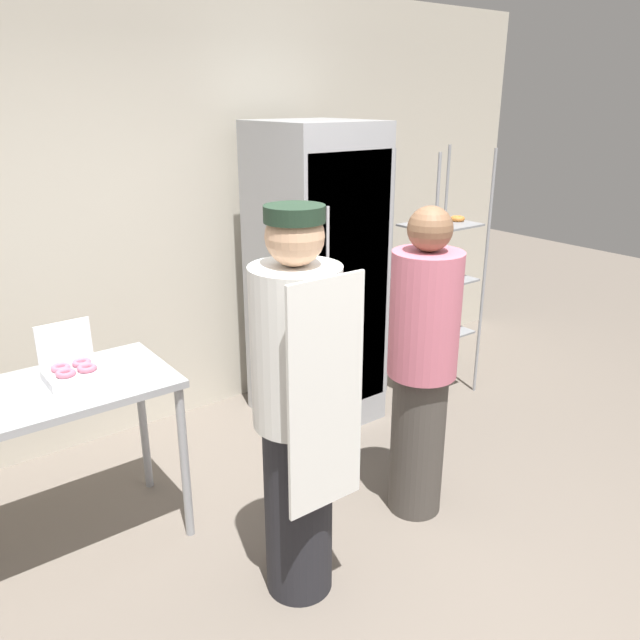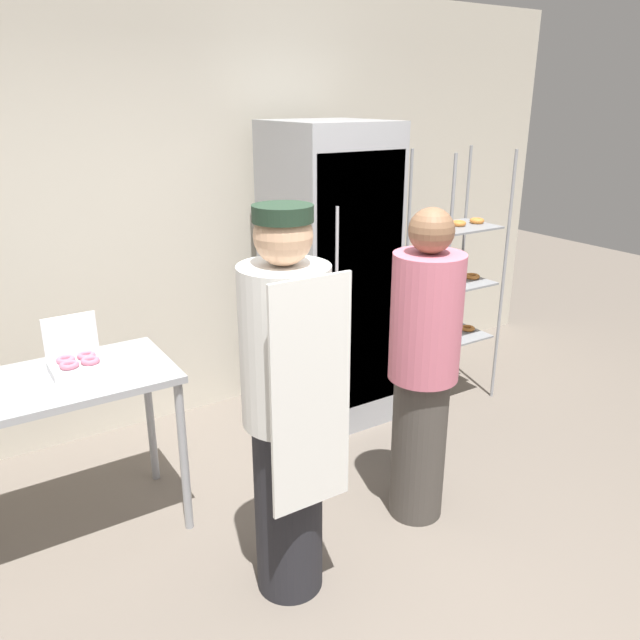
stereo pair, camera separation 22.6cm
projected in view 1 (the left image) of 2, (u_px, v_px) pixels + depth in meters
The scene contains 8 objects.
ground_plane at pixel (414, 594), 2.83m from camera, with size 14.00×14.00×0.00m, color #6B6056.
back_wall at pixel (174, 214), 4.08m from camera, with size 6.40×0.12×2.82m, color beige.
refrigerator at pixel (316, 278), 4.14m from camera, with size 0.69×0.75×2.00m.
baking_rack at pixel (437, 277), 4.49m from camera, with size 0.57×0.43×1.81m.
prep_counter at pixel (51, 411), 2.87m from camera, with size 1.11×0.61×0.88m.
donut_box at pixel (73, 370), 2.92m from camera, with size 0.26×0.22×0.26m.
person_baker at pixel (298, 408), 2.58m from camera, with size 0.37×0.39×1.75m.
person_customer at pixel (422, 366), 3.16m from camera, with size 0.35×0.35×1.65m.
Camera 1 is at (-1.69, -1.53, 2.13)m, focal length 35.00 mm.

